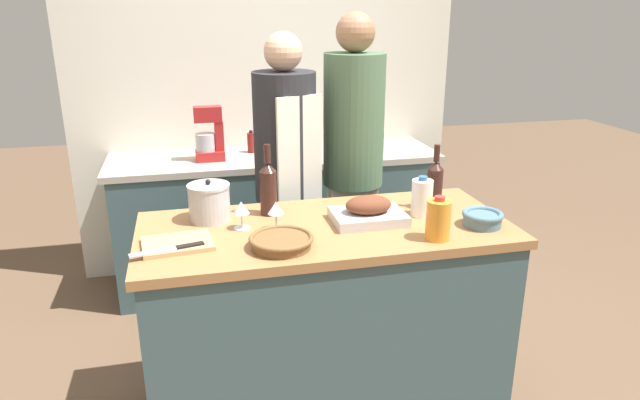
{
  "coord_description": "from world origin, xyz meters",
  "views": [
    {
      "loc": [
        -0.55,
        -2.21,
        1.82
      ],
      "look_at": [
        0.0,
        0.11,
        1.0
      ],
      "focal_mm": 32.0,
      "sensor_mm": 36.0,
      "label": 1
    }
  ],
  "objects_px": {
    "wine_glass_left": "(276,210)",
    "condiment_bottle_short": "(251,143)",
    "knife_chef": "(170,249)",
    "wine_bottle_green": "(435,183)",
    "stock_pot": "(209,202)",
    "mixing_bowl": "(482,218)",
    "cutting_board": "(177,244)",
    "milk_jug": "(422,198)",
    "wine_glass_right": "(241,209)",
    "person_cook_aproned": "(286,176)",
    "wine_bottle_dark": "(268,187)",
    "wicker_basket": "(281,241)",
    "condiment_bottle_tall": "(379,143)",
    "juice_jug": "(438,220)",
    "person_cook_guest": "(353,160)",
    "roasting_pan": "(368,212)",
    "stand_mixer": "(209,138)"
  },
  "relations": [
    {
      "from": "wine_bottle_green",
      "to": "wine_glass_left",
      "type": "xyz_separation_m",
      "value": [
        -0.76,
        -0.1,
        -0.03
      ]
    },
    {
      "from": "cutting_board",
      "to": "mixing_bowl",
      "type": "relative_size",
      "value": 1.65
    },
    {
      "from": "person_cook_guest",
      "to": "roasting_pan",
      "type": "bearing_deg",
      "value": -93.81
    },
    {
      "from": "cutting_board",
      "to": "mixing_bowl",
      "type": "bearing_deg",
      "value": -3.6
    },
    {
      "from": "cutting_board",
      "to": "wine_glass_left",
      "type": "bearing_deg",
      "value": 10.8
    },
    {
      "from": "wine_bottle_dark",
      "to": "knife_chef",
      "type": "bearing_deg",
      "value": -141.0
    },
    {
      "from": "roasting_pan",
      "to": "stock_pot",
      "type": "relative_size",
      "value": 1.67
    },
    {
      "from": "wine_bottle_green",
      "to": "wine_bottle_dark",
      "type": "bearing_deg",
      "value": 173.05
    },
    {
      "from": "mixing_bowl",
      "to": "condiment_bottle_short",
      "type": "distance_m",
      "value": 1.82
    },
    {
      "from": "wine_bottle_dark",
      "to": "condiment_bottle_short",
      "type": "distance_m",
      "value": 1.29
    },
    {
      "from": "cutting_board",
      "to": "stock_pot",
      "type": "xyz_separation_m",
      "value": [
        0.14,
        0.26,
        0.07
      ]
    },
    {
      "from": "stock_pot",
      "to": "mixing_bowl",
      "type": "xyz_separation_m",
      "value": [
        1.13,
        -0.34,
        -0.05
      ]
    },
    {
      "from": "condiment_bottle_tall",
      "to": "condiment_bottle_short",
      "type": "distance_m",
      "value": 0.84
    },
    {
      "from": "wicker_basket",
      "to": "person_cook_aproned",
      "type": "relative_size",
      "value": 0.15
    },
    {
      "from": "person_cook_guest",
      "to": "wicker_basket",
      "type": "bearing_deg",
      "value": -113.53
    },
    {
      "from": "mixing_bowl",
      "to": "stock_pot",
      "type": "bearing_deg",
      "value": 163.27
    },
    {
      "from": "knife_chef",
      "to": "condiment_bottle_short",
      "type": "distance_m",
      "value": 1.71
    },
    {
      "from": "wine_glass_right",
      "to": "mixing_bowl",
      "type": "bearing_deg",
      "value": -11.56
    },
    {
      "from": "roasting_pan",
      "to": "wine_glass_left",
      "type": "bearing_deg",
      "value": -179.57
    },
    {
      "from": "condiment_bottle_tall",
      "to": "person_cook_aproned",
      "type": "relative_size",
      "value": 0.09
    },
    {
      "from": "wine_glass_left",
      "to": "knife_chef",
      "type": "xyz_separation_m",
      "value": [
        -0.43,
        -0.15,
        -0.07
      ]
    },
    {
      "from": "condiment_bottle_short",
      "to": "juice_jug",
      "type": "bearing_deg",
      "value": -72.42
    },
    {
      "from": "juice_jug",
      "to": "condiment_bottle_short",
      "type": "bearing_deg",
      "value": 107.58
    },
    {
      "from": "wine_glass_right",
      "to": "person_cook_aproned",
      "type": "height_order",
      "value": "person_cook_aproned"
    },
    {
      "from": "cutting_board",
      "to": "milk_jug",
      "type": "bearing_deg",
      "value": 5.41
    },
    {
      "from": "juice_jug",
      "to": "condiment_bottle_tall",
      "type": "xyz_separation_m",
      "value": [
        0.26,
        1.49,
        -0.04
      ]
    },
    {
      "from": "wicker_basket",
      "to": "mixing_bowl",
      "type": "bearing_deg",
      "value": 1.94
    },
    {
      "from": "stand_mixer",
      "to": "condiment_bottle_short",
      "type": "xyz_separation_m",
      "value": [
        0.28,
        0.13,
        -0.07
      ]
    },
    {
      "from": "cutting_board",
      "to": "knife_chef",
      "type": "distance_m",
      "value": 0.08
    },
    {
      "from": "stock_pot",
      "to": "condiment_bottle_short",
      "type": "bearing_deg",
      "value": 75.44
    },
    {
      "from": "stock_pot",
      "to": "mixing_bowl",
      "type": "bearing_deg",
      "value": -16.73
    },
    {
      "from": "person_cook_aproned",
      "to": "knife_chef",
      "type": "bearing_deg",
      "value": -144.51
    },
    {
      "from": "wicker_basket",
      "to": "milk_jug",
      "type": "height_order",
      "value": "milk_jug"
    },
    {
      "from": "wine_bottle_dark",
      "to": "wine_glass_left",
      "type": "bearing_deg",
      "value": -89.39
    },
    {
      "from": "milk_jug",
      "to": "wine_bottle_dark",
      "type": "height_order",
      "value": "wine_bottle_dark"
    },
    {
      "from": "wine_glass_left",
      "to": "stand_mixer",
      "type": "height_order",
      "value": "stand_mixer"
    },
    {
      "from": "knife_chef",
      "to": "stand_mixer",
      "type": "distance_m",
      "value": 1.52
    },
    {
      "from": "cutting_board",
      "to": "condiment_bottle_short",
      "type": "bearing_deg",
      "value": 72.93
    },
    {
      "from": "stock_pot",
      "to": "wine_glass_left",
      "type": "xyz_separation_m",
      "value": [
        0.26,
        -0.18,
        0.01
      ]
    },
    {
      "from": "wine_glass_left",
      "to": "mixing_bowl",
      "type": "bearing_deg",
      "value": -10.31
    },
    {
      "from": "wicker_basket",
      "to": "person_cook_aproned",
      "type": "bearing_deg",
      "value": 78.71
    },
    {
      "from": "milk_jug",
      "to": "knife_chef",
      "type": "xyz_separation_m",
      "value": [
        -1.09,
        -0.18,
        -0.06
      ]
    },
    {
      "from": "cutting_board",
      "to": "person_cook_guest",
      "type": "height_order",
      "value": "person_cook_guest"
    },
    {
      "from": "cutting_board",
      "to": "mixing_bowl",
      "type": "distance_m",
      "value": 1.27
    },
    {
      "from": "milk_jug",
      "to": "stand_mixer",
      "type": "height_order",
      "value": "stand_mixer"
    },
    {
      "from": "milk_jug",
      "to": "condiment_bottle_tall",
      "type": "xyz_separation_m",
      "value": [
        0.22,
        1.22,
        -0.04
      ]
    },
    {
      "from": "stock_pot",
      "to": "juice_jug",
      "type": "distance_m",
      "value": 0.98
    },
    {
      "from": "juice_jug",
      "to": "person_cook_guest",
      "type": "xyz_separation_m",
      "value": [
        -0.06,
        1.0,
        -0.01
      ]
    },
    {
      "from": "knife_chef",
      "to": "condiment_bottle_short",
      "type": "relative_size",
      "value": 1.89
    },
    {
      "from": "wine_glass_left",
      "to": "condiment_bottle_short",
      "type": "height_order",
      "value": "wine_glass_left"
    }
  ]
}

